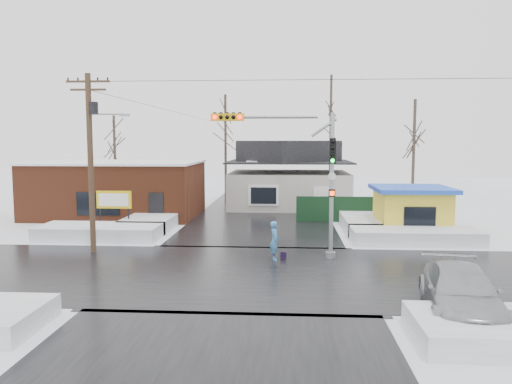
# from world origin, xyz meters

# --- Properties ---
(ground) EXTENTS (120.00, 120.00, 0.00)m
(ground) POSITION_xyz_m (0.00, 0.00, 0.00)
(ground) COLOR white
(ground) RESTS_ON ground
(road_ns) EXTENTS (10.00, 120.00, 0.02)m
(road_ns) POSITION_xyz_m (0.00, 0.00, 0.01)
(road_ns) COLOR black
(road_ns) RESTS_ON ground
(road_ew) EXTENTS (120.00, 10.00, 0.02)m
(road_ew) POSITION_xyz_m (0.00, 0.00, 0.01)
(road_ew) COLOR black
(road_ew) RESTS_ON ground
(snowbank_nw) EXTENTS (7.00, 3.00, 0.80)m
(snowbank_nw) POSITION_xyz_m (-9.00, 7.00, 0.40)
(snowbank_nw) COLOR white
(snowbank_nw) RESTS_ON ground
(snowbank_ne) EXTENTS (7.00, 3.00, 0.80)m
(snowbank_ne) POSITION_xyz_m (9.00, 7.00, 0.40)
(snowbank_ne) COLOR white
(snowbank_ne) RESTS_ON ground
(snowbank_nside_w) EXTENTS (3.00, 8.00, 0.80)m
(snowbank_nside_w) POSITION_xyz_m (-7.00, 12.00, 0.40)
(snowbank_nside_w) COLOR white
(snowbank_nside_w) RESTS_ON ground
(snowbank_nside_e) EXTENTS (3.00, 8.00, 0.80)m
(snowbank_nside_e) POSITION_xyz_m (7.00, 12.00, 0.40)
(snowbank_nside_e) COLOR white
(snowbank_nside_e) RESTS_ON ground
(traffic_signal) EXTENTS (6.05, 0.68, 7.00)m
(traffic_signal) POSITION_xyz_m (2.43, 2.97, 4.54)
(traffic_signal) COLOR gray
(traffic_signal) RESTS_ON ground
(utility_pole) EXTENTS (3.15, 0.44, 9.00)m
(utility_pole) POSITION_xyz_m (-7.93, 3.50, 5.11)
(utility_pole) COLOR #382619
(utility_pole) RESTS_ON ground
(brick_building) EXTENTS (12.20, 8.20, 4.12)m
(brick_building) POSITION_xyz_m (-11.00, 15.99, 2.08)
(brick_building) COLOR brown
(brick_building) RESTS_ON ground
(marquee_sign) EXTENTS (2.20, 0.21, 2.55)m
(marquee_sign) POSITION_xyz_m (-9.00, 9.49, 1.92)
(marquee_sign) COLOR black
(marquee_sign) RESTS_ON ground
(house) EXTENTS (10.40, 8.40, 5.76)m
(house) POSITION_xyz_m (2.00, 22.00, 2.62)
(house) COLOR beige
(house) RESTS_ON ground
(kiosk) EXTENTS (4.60, 4.60, 2.88)m
(kiosk) POSITION_xyz_m (9.50, 9.99, 1.46)
(kiosk) COLOR yellow
(kiosk) RESTS_ON ground
(fence) EXTENTS (8.00, 0.12, 1.80)m
(fence) POSITION_xyz_m (6.50, 14.00, 0.90)
(fence) COLOR black
(fence) RESTS_ON ground
(tree_far_left) EXTENTS (3.00, 3.00, 10.00)m
(tree_far_left) POSITION_xyz_m (-4.00, 26.00, 7.95)
(tree_far_left) COLOR #332821
(tree_far_left) RESTS_ON ground
(tree_far_mid) EXTENTS (3.00, 3.00, 12.00)m
(tree_far_mid) POSITION_xyz_m (6.00, 28.00, 9.54)
(tree_far_mid) COLOR #332821
(tree_far_mid) RESTS_ON ground
(tree_far_right) EXTENTS (3.00, 3.00, 9.00)m
(tree_far_right) POSITION_xyz_m (12.00, 20.00, 7.16)
(tree_far_right) COLOR #332821
(tree_far_right) RESTS_ON ground
(tree_far_west) EXTENTS (3.00, 3.00, 8.00)m
(tree_far_west) POSITION_xyz_m (-14.00, 24.00, 6.36)
(tree_far_west) COLOR #332821
(tree_far_west) RESTS_ON ground
(pedestrian) EXTENTS (0.55, 0.74, 1.87)m
(pedestrian) POSITION_xyz_m (1.29, 2.40, 0.93)
(pedestrian) COLOR #417DB7
(pedestrian) RESTS_ON ground
(car) EXTENTS (3.00, 5.74, 1.59)m
(car) POSITION_xyz_m (7.49, -4.98, 0.79)
(car) COLOR #A5A7AC
(car) RESTS_ON ground
(shopping_bag) EXTENTS (0.28, 0.12, 0.35)m
(shopping_bag) POSITION_xyz_m (1.71, 2.54, 0.17)
(shopping_bag) COLOR black
(shopping_bag) RESTS_ON ground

